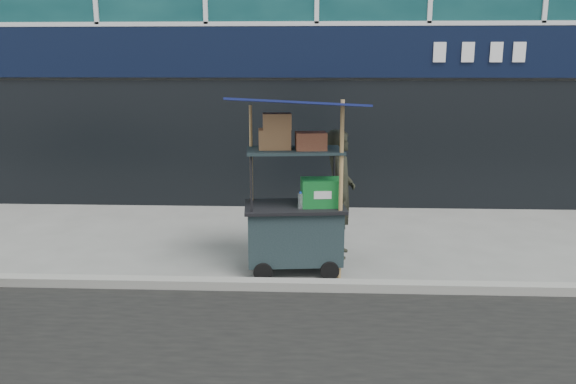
{
  "coord_description": "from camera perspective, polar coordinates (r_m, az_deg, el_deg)",
  "views": [
    {
      "loc": [
        -0.06,
        -6.61,
        2.69
      ],
      "look_at": [
        -0.4,
        1.2,
        0.91
      ],
      "focal_mm": 35.0,
      "sensor_mm": 36.0,
      "label": 1
    }
  ],
  "objects": [
    {
      "name": "vendor_man",
      "position": [
        7.94,
        5.26,
        -0.18
      ],
      "size": [
        0.49,
        0.7,
        1.81
      ],
      "primitive_type": "imported",
      "rotation": [
        0.0,
        0.0,
        1.49
      ],
      "color": "black",
      "rests_on": "ground"
    },
    {
      "name": "ground",
      "position": [
        7.13,
        2.81,
        -9.31
      ],
      "size": [
        80.0,
        80.0,
        0.0
      ],
      "primitive_type": "plane",
      "color": "slate",
      "rests_on": "ground"
    },
    {
      "name": "vendor_cart",
      "position": [
        7.32,
        0.8,
        -1.99
      ],
      "size": [
        1.84,
        1.39,
        2.32
      ],
      "rotation": [
        0.0,
        0.0,
        0.11
      ],
      "color": "black",
      "rests_on": "ground"
    },
    {
      "name": "curb",
      "position": [
        6.93,
        2.83,
        -9.47
      ],
      "size": [
        80.0,
        0.18,
        0.12
      ],
      "primitive_type": "cube",
      "color": "gray",
      "rests_on": "ground"
    }
  ]
}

